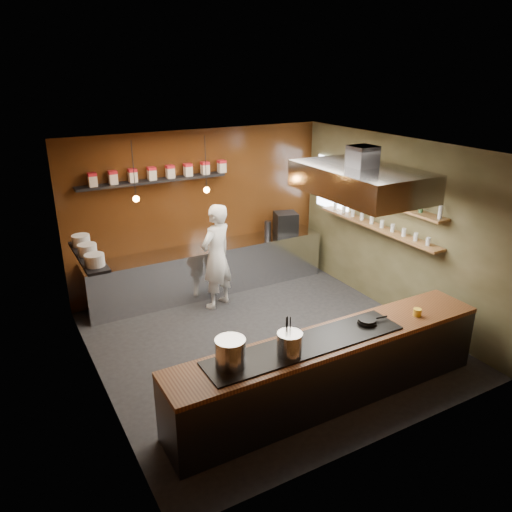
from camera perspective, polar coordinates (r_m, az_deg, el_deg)
floor at (r=7.91m, az=1.29°, el=-9.85°), size 5.00×5.00×0.00m
back_wall at (r=9.39m, az=-6.40°, el=5.09°), size 5.00×0.00×5.00m
left_wall at (r=6.45m, az=-18.17°, el=-3.51°), size 0.00×5.00×5.00m
right_wall at (r=8.73m, az=15.71°, el=3.18°), size 0.00×5.00×5.00m
ceiling at (r=6.87m, az=1.50°, el=12.13°), size 5.00×5.00×0.00m
window_pane at (r=9.82m, az=8.80°, el=8.10°), size 0.00×1.00×1.00m
prep_counter at (r=9.44m, az=-5.36°, el=-1.52°), size 4.60×0.65×0.90m
pass_counter at (r=6.55m, az=8.56°, el=-12.56°), size 4.40×0.72×0.94m
tin_shelf at (r=8.79m, az=-11.68°, el=8.40°), size 2.60×0.26×0.04m
plate_shelf at (r=7.37m, az=-18.63°, el=-0.04°), size 0.30×1.40×0.04m
bottle_shelf_upper at (r=8.71m, az=13.85°, el=6.21°), size 0.26×2.80×0.04m
bottle_shelf_lower at (r=8.84m, az=13.59°, el=3.27°), size 0.26×2.80×0.04m
extractor_hood at (r=7.39m, az=11.88°, el=8.44°), size 1.20×2.00×0.72m
pendant_left at (r=8.05m, az=-13.57°, el=6.73°), size 0.10×0.10×0.95m
pendant_right at (r=8.43m, az=-5.68°, el=7.86°), size 0.10×0.10×0.95m
storage_tins at (r=8.81m, az=-10.80°, el=9.36°), size 2.43×0.13×0.22m
plate_stacks at (r=7.34m, az=-18.72°, el=0.69°), size 0.26×1.16×0.16m
bottles at (r=8.68m, az=13.93°, el=7.10°), size 0.06×2.66×0.24m
wine_glasses at (r=8.82m, az=13.63°, el=3.79°), size 0.07×2.37×0.13m
stockpot_large at (r=5.59m, az=-2.94°, el=-10.99°), size 0.35×0.35×0.33m
stockpot_small at (r=5.81m, az=3.87°, el=-9.99°), size 0.39×0.39×0.28m
utensil_crock at (r=5.95m, az=3.67°, el=-9.65°), size 0.15×0.15×0.19m
frying_pan at (r=6.65m, az=12.63°, el=-7.26°), size 0.42×0.26×0.06m
butter_jar at (r=7.04m, az=17.95°, el=-6.14°), size 0.14×0.14×0.10m
espresso_machine at (r=9.96m, az=3.42°, el=3.79°), size 0.52×0.50×0.42m
chef at (r=8.69m, az=-4.56°, el=-0.07°), size 0.81×0.69×1.88m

